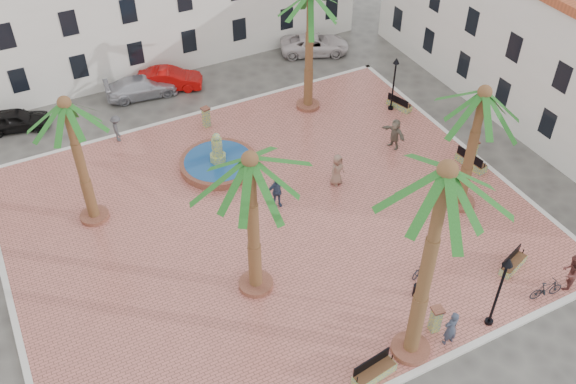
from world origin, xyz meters
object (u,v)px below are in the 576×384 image
(bench_s, at_px, (374,372))
(bench_se, at_px, (513,264))
(pedestrian_fountain_a, at_px, (337,170))
(car_red, at_px, (170,79))
(bicycle_b, at_px, (546,289))
(car_silver, at_px, (142,87))
(bench_ne, at_px, (399,105))
(bollard_se, at_px, (436,319))
(cyclist_b, at_px, (570,272))
(car_white, at_px, (315,44))
(bollard_n, at_px, (206,117))
(cyclist_a, at_px, (451,328))
(palm_s, at_px, (443,193))
(palm_nw, at_px, (68,118))
(palm_e, at_px, (481,107))
(palm_sw, at_px, (251,176))
(bollard_e, at_px, (472,151))
(lamppost_e, at_px, (395,75))
(palm_ne, at_px, (310,7))
(pedestrian_east, at_px, (395,134))
(fountain, at_px, (218,162))
(pedestrian_north, at_px, (117,128))
(lamppost_s, at_px, (502,280))
(bicycle_a, at_px, (423,267))
(pedestrian_fountain_b, at_px, (277,192))
(bench_e, at_px, (471,162))
(car_black, at_px, (16,120))

(bench_s, relative_size, bench_se, 1.12)
(pedestrian_fountain_a, bearing_deg, car_red, 92.41)
(bench_s, relative_size, pedestrian_fountain_a, 1.05)
(bicycle_b, height_order, car_silver, car_silver)
(bench_ne, distance_m, bollard_se, 17.50)
(cyclist_b, distance_m, car_white, 25.07)
(bollard_n, height_order, cyclist_a, cyclist_a)
(bench_se, bearing_deg, palm_s, 174.38)
(bench_s, height_order, bench_se, bench_s)
(bench_se, distance_m, car_silver, 25.64)
(palm_nw, distance_m, palm_e, 19.26)
(palm_sw, relative_size, bollard_e, 5.46)
(palm_s, height_order, car_silver, palm_s)
(lamppost_e, relative_size, bollard_se, 2.63)
(palm_ne, distance_m, pedestrian_fountain_a, 9.76)
(pedestrian_east, xyz_separation_m, car_white, (1.51, 12.35, -0.41))
(bollard_n, bearing_deg, pedestrian_east, -37.98)
(palm_nw, xyz_separation_m, bench_ne, (20.03, 1.30, -5.99))
(fountain, height_order, pedestrian_east, fountain)
(bollard_e, relative_size, car_red, 0.34)
(cyclist_b, relative_size, pedestrian_north, 1.14)
(lamppost_s, bearing_deg, bench_se, 32.62)
(pedestrian_fountain_a, bearing_deg, bicycle_a, -104.64)
(fountain, bearing_deg, bollard_n, 77.58)
(cyclist_b, distance_m, pedestrian_fountain_b, 14.62)
(palm_e, height_order, bicycle_a, palm_e)
(palm_ne, height_order, bench_s, palm_ne)
(bollard_se, relative_size, bollard_e, 0.97)
(fountain, relative_size, bench_e, 2.22)
(bollard_e, distance_m, cyclist_b, 9.80)
(pedestrian_north, bearing_deg, cyclist_a, -152.91)
(lamppost_s, distance_m, bicycle_b, 3.98)
(pedestrian_east, height_order, car_silver, pedestrian_east)
(palm_nw, bearing_deg, palm_ne, 15.50)
(lamppost_e, bearing_deg, palm_nw, -175.77)
(bench_se, xyz_separation_m, cyclist_b, (1.37, -2.03, 0.72))
(palm_s, bearing_deg, bicycle_a, 47.54)
(fountain, distance_m, car_black, 13.33)
(bicycle_a, bearing_deg, bollard_e, -70.36)
(bench_ne, relative_size, bicycle_b, 1.06)
(bollard_n, bearing_deg, palm_ne, -7.95)
(palm_ne, bearing_deg, bench_ne, -28.94)
(fountain, bearing_deg, palm_e, -40.80)
(bench_ne, bearing_deg, lamppost_s, 141.20)
(fountain, height_order, bicycle_b, fountain)
(car_black, distance_m, car_red, 10.00)
(lamppost_e, distance_m, bollard_se, 17.45)
(car_red, bearing_deg, bench_e, -117.79)
(pedestrian_fountain_a, bearing_deg, palm_e, -58.28)
(palm_s, relative_size, bench_s, 5.07)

